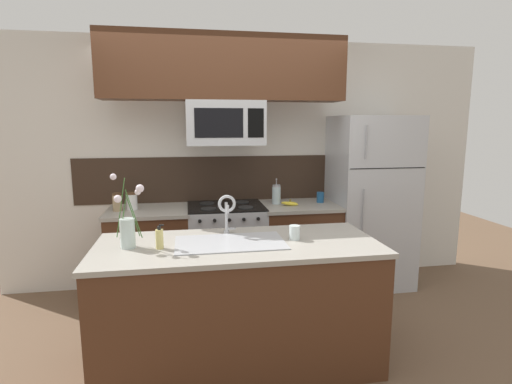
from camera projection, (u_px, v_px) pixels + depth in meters
name	position (u px, v px, depth m)	size (l,w,h in m)	color
ground_plane	(238.00, 336.00, 3.29)	(10.00, 10.00, 0.00)	brown
rear_partition	(249.00, 164.00, 4.37)	(5.20, 0.10, 2.60)	silver
splash_band	(223.00, 179.00, 4.29)	(3.05, 0.01, 0.48)	#332319
back_counter_left	(150.00, 254.00, 3.96)	(0.79, 0.65, 0.91)	#4C2B19
back_counter_right	(298.00, 246.00, 4.22)	(0.80, 0.65, 0.91)	#4C2B19
stove_range	(226.00, 249.00, 4.09)	(0.76, 0.64, 0.93)	#B7BABF
microwave	(225.00, 123.00, 3.86)	(0.74, 0.40, 0.42)	#B7BABF
upper_cabinet_band	(225.00, 68.00, 3.74)	(2.29, 0.34, 0.60)	#4C2B19
refrigerator	(369.00, 201.00, 4.30)	(0.82, 0.74, 1.81)	#B7BABF
storage_jar_tall	(117.00, 202.00, 3.81)	(0.09, 0.09, 0.17)	#997F5B
storage_jar_medium	(132.00, 201.00, 3.87)	(0.11, 0.11, 0.17)	silver
banana_bunch	(290.00, 203.00, 4.06)	(0.19, 0.12, 0.08)	yellow
french_press	(276.00, 194.00, 4.15)	(0.09, 0.09, 0.27)	silver
coffee_tin	(320.00, 197.00, 4.23)	(0.08, 0.08, 0.11)	#1E5184
island_counter	(239.00, 303.00, 2.87)	(1.98, 0.84, 0.91)	#4C2B19
kitchen_sink	(230.00, 253.00, 2.80)	(0.76, 0.44, 0.16)	#ADAFB5
sink_faucet	(227.00, 209.00, 2.96)	(0.14, 0.14, 0.31)	#B7BABF
dish_soap_bottle	(160.00, 239.00, 2.65)	(0.06, 0.05, 0.16)	#DBCC75
drinking_glass	(295.00, 232.00, 2.87)	(0.08, 0.08, 0.10)	silver
flower_vase	(128.00, 229.00, 2.66)	(0.22, 0.11, 0.50)	silver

